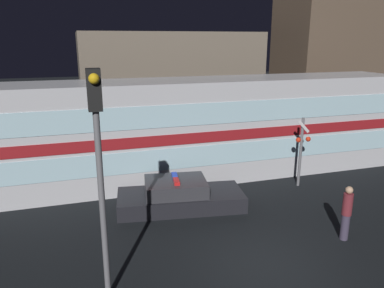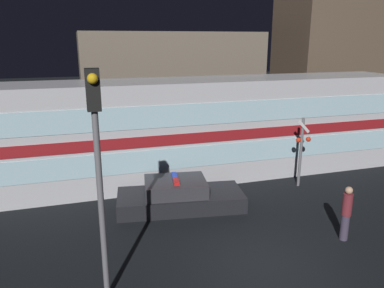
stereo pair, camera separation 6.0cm
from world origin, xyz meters
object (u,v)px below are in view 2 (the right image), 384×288
(crossing_signal_near, at_px, (302,148))
(traffic_light_corner, at_px, (98,153))
(pedestrian, at_px, (346,213))
(train, at_px, (202,129))
(police_car, at_px, (179,196))

(crossing_signal_near, distance_m, traffic_light_corner, 10.13)
(pedestrian, distance_m, traffic_light_corner, 7.97)
(train, relative_size, crossing_signal_near, 6.47)
(police_car, height_order, crossing_signal_near, crossing_signal_near)
(police_car, relative_size, crossing_signal_near, 1.63)
(train, relative_size, traffic_light_corner, 3.50)
(traffic_light_corner, bearing_deg, pedestrian, 4.60)
(train, distance_m, traffic_light_corner, 9.08)
(police_car, distance_m, pedestrian, 5.84)
(traffic_light_corner, bearing_deg, train, 56.44)
(police_car, distance_m, crossing_signal_near, 5.72)
(police_car, bearing_deg, traffic_light_corner, -116.19)
(police_car, height_order, traffic_light_corner, traffic_light_corner)
(train, height_order, traffic_light_corner, traffic_light_corner)
(pedestrian, height_order, crossing_signal_near, crossing_signal_near)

